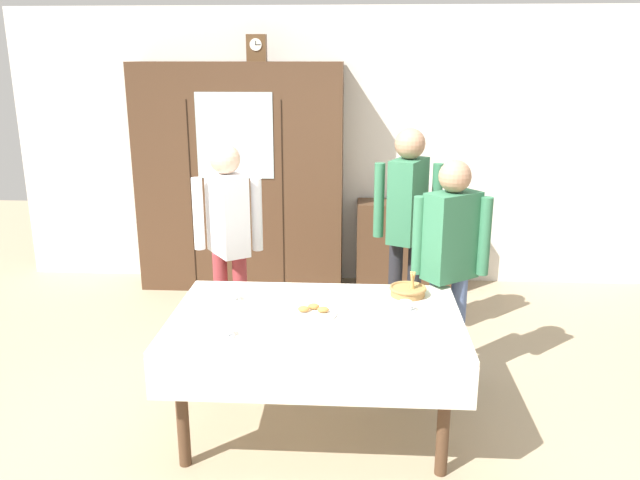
% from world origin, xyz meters
% --- Properties ---
extents(ground_plane, '(12.00, 12.00, 0.00)m').
position_xyz_m(ground_plane, '(0.00, 0.00, 0.00)').
color(ground_plane, tan).
rests_on(ground_plane, ground).
extents(back_wall, '(6.40, 0.10, 2.70)m').
position_xyz_m(back_wall, '(0.00, 2.65, 1.35)').
color(back_wall, silver).
rests_on(back_wall, ground).
extents(dining_table, '(1.72, 1.11, 0.76)m').
position_xyz_m(dining_table, '(0.00, -0.24, 0.67)').
color(dining_table, '#4C3321').
rests_on(dining_table, ground).
extents(wall_cabinet, '(1.98, 0.46, 2.19)m').
position_xyz_m(wall_cabinet, '(-0.90, 2.35, 1.10)').
color(wall_cabinet, '#4C3321').
rests_on(wall_cabinet, ground).
extents(mantel_clock, '(0.18, 0.11, 0.24)m').
position_xyz_m(mantel_clock, '(-0.71, 2.35, 2.31)').
color(mantel_clock, brown).
rests_on(mantel_clock, wall_cabinet).
extents(bookshelf_low, '(1.05, 0.35, 0.87)m').
position_xyz_m(bookshelf_low, '(0.77, 2.41, 0.43)').
color(bookshelf_low, '#4C3321').
rests_on(bookshelf_low, ground).
extents(book_stack, '(0.16, 0.22, 0.07)m').
position_xyz_m(book_stack, '(0.77, 2.41, 0.90)').
color(book_stack, '#664C7A').
rests_on(book_stack, bookshelf_low).
extents(tea_cup_near_left, '(0.13, 0.13, 0.06)m').
position_xyz_m(tea_cup_near_left, '(-0.49, -0.53, 0.79)').
color(tea_cup_near_left, white).
rests_on(tea_cup_near_left, dining_table).
extents(tea_cup_mid_left, '(0.13, 0.13, 0.06)m').
position_xyz_m(tea_cup_mid_left, '(0.53, -0.10, 0.79)').
color(tea_cup_mid_left, white).
rests_on(tea_cup_mid_left, dining_table).
extents(tea_cup_front_edge, '(0.13, 0.13, 0.06)m').
position_xyz_m(tea_cup_front_edge, '(-0.55, -0.00, 0.79)').
color(tea_cup_front_edge, white).
rests_on(tea_cup_front_edge, dining_table).
extents(bread_basket, '(0.24, 0.24, 0.16)m').
position_xyz_m(bread_basket, '(0.57, 0.16, 0.79)').
color(bread_basket, '#9E7542').
rests_on(bread_basket, dining_table).
extents(pastry_plate, '(0.28, 0.28, 0.05)m').
position_xyz_m(pastry_plate, '(-0.02, -0.19, 0.77)').
color(pastry_plate, white).
rests_on(pastry_plate, dining_table).
extents(spoon_mid_left, '(0.12, 0.02, 0.01)m').
position_xyz_m(spoon_mid_left, '(-0.15, 0.06, 0.76)').
color(spoon_mid_left, silver).
rests_on(spoon_mid_left, dining_table).
extents(spoon_back_edge, '(0.12, 0.02, 0.01)m').
position_xyz_m(spoon_back_edge, '(-0.08, -0.59, 0.76)').
color(spoon_back_edge, silver).
rests_on(spoon_back_edge, dining_table).
extents(person_by_cabinet, '(0.52, 0.37, 1.59)m').
position_xyz_m(person_by_cabinet, '(0.87, 0.43, 0.97)').
color(person_by_cabinet, slate).
rests_on(person_by_cabinet, ground).
extents(person_behind_table_left, '(0.52, 0.41, 1.63)m').
position_xyz_m(person_behind_table_left, '(-0.73, 0.84, 0.99)').
color(person_behind_table_left, '#933338').
rests_on(person_behind_table_left, ground).
extents(person_beside_shelf, '(0.52, 0.41, 1.73)m').
position_xyz_m(person_beside_shelf, '(0.62, 1.10, 1.06)').
color(person_beside_shelf, '#232328').
rests_on(person_beside_shelf, ground).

